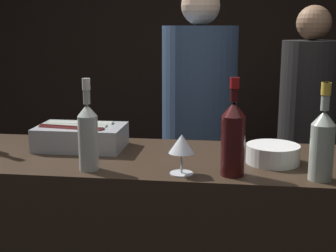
# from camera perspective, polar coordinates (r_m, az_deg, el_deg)

# --- Properties ---
(wall_back_chalkboard) EXTENTS (6.40, 0.06, 2.80)m
(wall_back_chalkboard) POSITION_cam_1_polar(r_m,az_deg,el_deg) (3.91, 4.22, 9.86)
(wall_back_chalkboard) COLOR black
(wall_back_chalkboard) RESTS_ON ground_plane
(ice_bin_with_bottles) EXTENTS (0.37, 0.23, 0.11)m
(ice_bin_with_bottles) POSITION_cam_1_polar(r_m,az_deg,el_deg) (2.03, -10.73, -1.09)
(ice_bin_with_bottles) COLOR #9EA0A5
(ice_bin_with_bottles) RESTS_ON bar_counter
(bowl_white) EXTENTS (0.20, 0.20, 0.07)m
(bowl_white) POSITION_cam_1_polar(r_m,az_deg,el_deg) (1.82, 12.66, -3.27)
(bowl_white) COLOR white
(bowl_white) RESTS_ON bar_counter
(wine_glass) EXTENTS (0.09, 0.09, 0.14)m
(wine_glass) POSITION_cam_1_polar(r_m,az_deg,el_deg) (1.63, 1.68, -2.36)
(wine_glass) COLOR silver
(wine_glass) RESTS_ON bar_counter
(white_wine_bottle) EXTENTS (0.07, 0.07, 0.33)m
(white_wine_bottle) POSITION_cam_1_polar(r_m,az_deg,el_deg) (1.70, -9.73, -0.98)
(white_wine_bottle) COLOR #B2B7AD
(white_wine_bottle) RESTS_ON bar_counter
(red_wine_bottle_tall) EXTENTS (0.08, 0.08, 0.34)m
(red_wine_bottle_tall) POSITION_cam_1_polar(r_m,az_deg,el_deg) (1.63, 7.94, -1.25)
(red_wine_bottle_tall) COLOR #380F0F
(red_wine_bottle_tall) RESTS_ON bar_counter
(rose_wine_bottle) EXTENTS (0.08, 0.08, 0.33)m
(rose_wine_bottle) POSITION_cam_1_polar(r_m,az_deg,el_deg) (1.65, 18.30, -1.86)
(rose_wine_bottle) COLOR #9EA899
(rose_wine_bottle) RESTS_ON bar_counter
(person_in_hoodie) EXTENTS (0.41, 0.41, 1.76)m
(person_in_hoodie) POSITION_cam_1_polar(r_m,az_deg,el_deg) (2.65, 3.78, -0.47)
(person_in_hoodie) COLOR black
(person_in_hoodie) RESTS_ON ground_plane
(person_blond_tee) EXTENTS (0.36, 0.36, 1.67)m
(person_blond_tee) POSITION_cam_1_polar(r_m,az_deg,el_deg) (3.08, 16.62, -0.02)
(person_blond_tee) COLOR black
(person_blond_tee) RESTS_ON ground_plane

